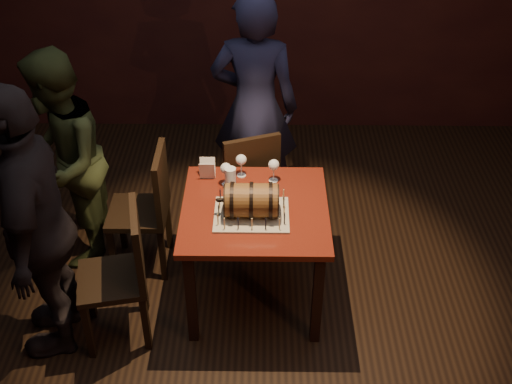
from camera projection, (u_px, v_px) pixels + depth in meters
room_shell at (250, 129)px, 3.42m from camera, size 5.04×5.04×2.80m
pub_table at (255, 222)px, 4.00m from camera, size 0.90×0.90×0.75m
cake_board at (252, 215)px, 3.86m from camera, size 0.45×0.35×0.01m
barrel_cake at (251, 200)px, 3.80m from camera, size 0.37×0.22×0.22m
birthday_candles at (252, 208)px, 3.84m from camera, size 0.40×0.30×0.09m
wine_glass_left at (226, 169)px, 4.06m from camera, size 0.07×0.07×0.16m
wine_glass_mid at (241, 161)px, 4.14m from camera, size 0.07×0.07×0.16m
wine_glass_right at (274, 166)px, 4.10m from camera, size 0.07×0.07×0.16m
pint_of_ale at (230, 179)px, 4.06m from camera, size 0.07×0.07×0.15m
menu_card at (207, 169)px, 4.16m from camera, size 0.10×0.05×0.13m
chair_back at (248, 181)px, 4.57m from camera, size 0.51×0.51×0.93m
chair_left_rear at (149, 204)px, 4.34m from camera, size 0.40×0.40×0.93m
chair_left_front at (124, 269)px, 3.82m from camera, size 0.47×0.47×0.93m
person_back at (255, 108)px, 4.70m from camera, size 0.69×0.49×1.76m
person_left_rear at (63, 162)px, 4.30m from camera, size 0.66×0.81×1.56m
person_left_front at (37, 225)px, 3.59m from camera, size 0.56×1.07×1.75m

